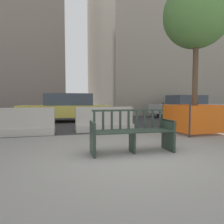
{
  "coord_description": "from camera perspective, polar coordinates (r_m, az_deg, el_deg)",
  "views": [
    {
      "loc": [
        -1.48,
        -3.52,
        1.08
      ],
      "look_at": [
        0.05,
        1.77,
        0.75
      ],
      "focal_mm": 32.0,
      "sensor_mm": 36.0,
      "label": 1
    }
  ],
  "objects": [
    {
      "name": "street_asphalt",
      "position": [
        12.35,
        -9.21,
        -1.61
      ],
      "size": [
        120.0,
        12.0,
        0.01
      ],
      "primitive_type": "cube",
      "color": "#333335",
      "rests_on": "ground"
    },
    {
      "name": "street_tree",
      "position": [
        7.68,
        23.04,
        24.14
      ],
      "size": [
        2.14,
        2.14,
        4.93
      ],
      "color": "brown",
      "rests_on": "ground"
    },
    {
      "name": "car_sedan_far",
      "position": [
        13.56,
        20.85,
        1.5
      ],
      "size": [
        4.84,
        1.98,
        1.38
      ],
      "color": "#B7B7BC",
      "rests_on": "ground"
    },
    {
      "name": "jersey_barrier_centre",
      "position": [
        7.05,
        -2.22,
        -2.6
      ],
      "size": [
        2.03,
        0.77,
        0.84
      ],
      "color": "#ADA89E",
      "rests_on": "ground"
    },
    {
      "name": "jersey_barrier_left",
      "position": [
        6.76,
        -24.59,
        -3.17
      ],
      "size": [
        2.03,
        0.78,
        0.84
      ],
      "color": "#ADA89E",
      "rests_on": "ground"
    },
    {
      "name": "street_bench",
      "position": [
        4.16,
        5.69,
        -6.04
      ],
      "size": [
        1.71,
        0.59,
        0.88
      ],
      "color": "#28382D",
      "rests_on": "ground"
    },
    {
      "name": "construction_fence",
      "position": [
        7.19,
        22.42,
        -1.47
      ],
      "size": [
        1.52,
        1.52,
        1.0
      ],
      "color": "#2D2D33",
      "rests_on": "ground"
    },
    {
      "name": "ground_plane",
      "position": [
        3.96,
        6.53,
        -12.41
      ],
      "size": [
        200.0,
        200.0,
        0.0
      ],
      "primitive_type": "plane",
      "color": "gray"
    },
    {
      "name": "car_taxi_near",
      "position": [
        10.29,
        -12.95,
        1.25
      ],
      "size": [
        4.39,
        2.17,
        1.4
      ],
      "color": "#DBC64C",
      "rests_on": "ground"
    }
  ]
}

